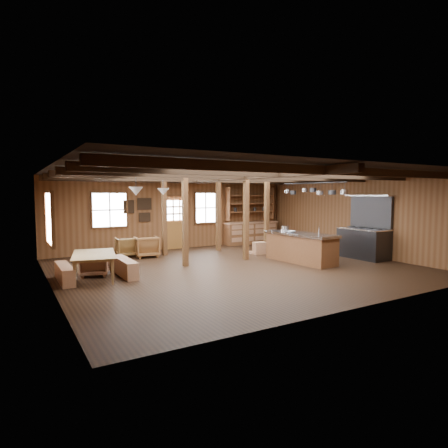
{
  "coord_description": "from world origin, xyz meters",
  "views": [
    {
      "loc": [
        -5.87,
        -9.24,
        2.19
      ],
      "look_at": [
        -0.07,
        0.62,
        1.26
      ],
      "focal_mm": 30.0,
      "sensor_mm": 36.0,
      "label": 1
    }
  ],
  "objects_px": {
    "kitchen_island": "(301,247)",
    "armchair_b": "(147,247)",
    "armchair_c": "(95,264)",
    "armchair_a": "(127,247)",
    "dining_table": "(96,266)",
    "commercial_range": "(365,238)"
  },
  "relations": [
    {
      "from": "armchair_c",
      "to": "armchair_a",
      "type": "bearing_deg",
      "value": -103.11
    },
    {
      "from": "commercial_range",
      "to": "armchair_c",
      "type": "height_order",
      "value": "commercial_range"
    },
    {
      "from": "commercial_range",
      "to": "armchair_c",
      "type": "bearing_deg",
      "value": 168.01
    },
    {
      "from": "armchair_a",
      "to": "armchair_b",
      "type": "xyz_separation_m",
      "value": [
        0.55,
        -0.45,
        0.02
      ]
    },
    {
      "from": "armchair_b",
      "to": "armchair_a",
      "type": "bearing_deg",
      "value": -33.04
    },
    {
      "from": "dining_table",
      "to": "armchair_a",
      "type": "xyz_separation_m",
      "value": [
        1.66,
        2.96,
        0.01
      ]
    },
    {
      "from": "commercial_range",
      "to": "armchair_c",
      "type": "xyz_separation_m",
      "value": [
        -8.5,
        1.8,
        -0.35
      ]
    },
    {
      "from": "armchair_b",
      "to": "armchair_c",
      "type": "bearing_deg",
      "value": 51.39
    },
    {
      "from": "armchair_c",
      "to": "kitchen_island",
      "type": "bearing_deg",
      "value": -173.0
    },
    {
      "from": "armchair_a",
      "to": "armchair_c",
      "type": "bearing_deg",
      "value": 62.18
    },
    {
      "from": "kitchen_island",
      "to": "commercial_range",
      "type": "bearing_deg",
      "value": -16.96
    },
    {
      "from": "dining_table",
      "to": "commercial_range",
      "type": "bearing_deg",
      "value": -87.88
    },
    {
      "from": "dining_table",
      "to": "armchair_c",
      "type": "distance_m",
      "value": 0.36
    },
    {
      "from": "armchair_a",
      "to": "commercial_range",
      "type": "bearing_deg",
      "value": 151.34
    },
    {
      "from": "kitchen_island",
      "to": "dining_table",
      "type": "relative_size",
      "value": 1.39
    },
    {
      "from": "kitchen_island",
      "to": "armchair_b",
      "type": "relative_size",
      "value": 3.24
    },
    {
      "from": "commercial_range",
      "to": "armchair_b",
      "type": "height_order",
      "value": "commercial_range"
    },
    {
      "from": "kitchen_island",
      "to": "commercial_range",
      "type": "xyz_separation_m",
      "value": [
        2.39,
        -0.54,
        0.2
      ]
    },
    {
      "from": "armchair_a",
      "to": "kitchen_island",
      "type": "bearing_deg",
      "value": 143.25
    },
    {
      "from": "armchair_b",
      "to": "armchair_c",
      "type": "relative_size",
      "value": 1.1
    },
    {
      "from": "armchair_a",
      "to": "armchair_b",
      "type": "distance_m",
      "value": 0.71
    },
    {
      "from": "kitchen_island",
      "to": "commercial_range",
      "type": "height_order",
      "value": "commercial_range"
    }
  ]
}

